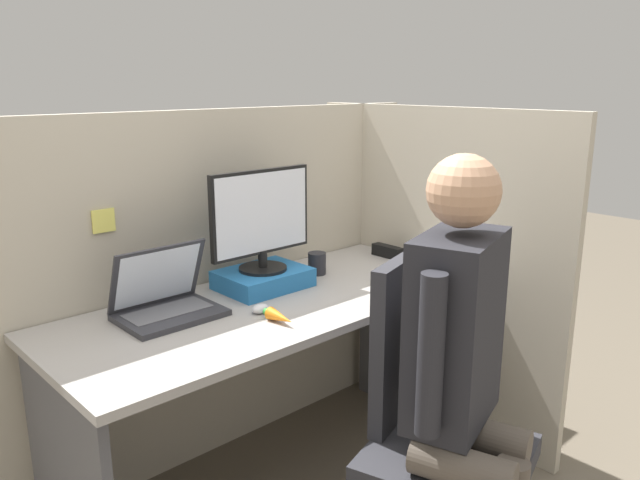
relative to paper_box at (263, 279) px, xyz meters
The scene contains 12 objects.
cubicle_panel_back 0.24m from the paper_box, 106.09° to the left, with size 2.15×0.05×1.43m.
cubicle_panel_right 0.82m from the paper_box, 15.33° to the right, with size 0.04×1.33×1.43m.
desk 0.26m from the paper_box, 113.68° to the right, with size 1.65×0.69×0.75m.
paper_box is the anchor object (origin of this frame).
monitor 0.24m from the paper_box, 90.00° to the left, with size 0.45×0.19×0.39m.
laptop 0.43m from the paper_box, behind, with size 0.34×0.25×0.25m.
mouse 0.28m from the paper_box, 130.03° to the right, with size 0.06×0.05×0.03m.
stapler 0.68m from the paper_box, ahead, with size 0.05×0.16×0.05m.
carrot_toy 0.38m from the paper_box, 119.61° to the right, with size 0.04×0.14×0.04m.
office_chair 0.84m from the paper_box, 86.99° to the right, with size 0.58×0.63×1.00m.
person 0.93m from the paper_box, 90.16° to the right, with size 0.46×0.45×1.35m.
coffee_mug 0.27m from the paper_box, ahead, with size 0.07×0.07×0.09m.
Camera 1 is at (-1.35, -1.35, 1.53)m, focal length 35.00 mm.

